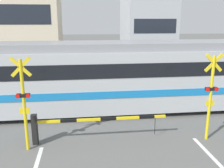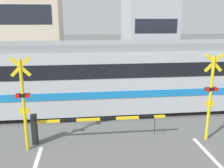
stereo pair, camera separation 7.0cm
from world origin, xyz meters
The scene contains 10 objects.
rail_track_near centered at (0.00, 8.93, 0.04)m, with size 50.00×0.10×0.08m.
rail_track_far centered at (0.00, 10.36, 0.04)m, with size 50.00×0.10×0.08m.
commuter_train centered at (4.30, 9.64, 1.83)m, with size 21.80×2.76×3.43m.
crossing_barrier_near centered at (-1.70, 6.44, 0.73)m, with size 5.00×0.20×1.15m.
crossing_barrier_far centered at (1.70, 12.62, 0.73)m, with size 5.00×0.20×1.15m.
crossing_signal_left centered at (-3.33, 6.05, 1.83)m, with size 0.68×0.15×3.31m.
crossing_signal_right centered at (3.33, 6.05, 1.83)m, with size 0.68×0.15×3.31m.
pedestrian centered at (-0.85, 15.54, 0.95)m, with size 0.38×0.22×1.66m.
building_left_of_street centered at (-7.13, 25.57, 4.50)m, with size 7.32×6.26×8.99m.
building_right_of_street centered at (6.04, 25.57, 3.52)m, with size 5.13×6.26×7.04m.
Camera 2 is at (-1.30, -2.23, 4.44)m, focal length 40.00 mm.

